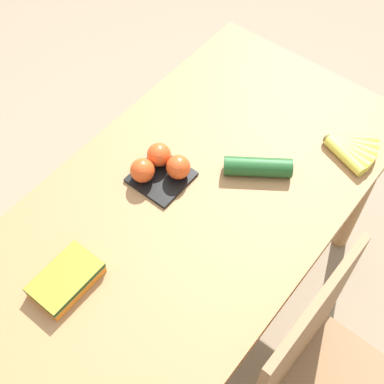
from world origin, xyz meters
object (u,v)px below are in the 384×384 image
(carrot_bag, at_px, (66,279))
(cucumber_near, at_px, (258,167))
(tomato_pack, at_px, (160,167))
(banana_bunch, at_px, (350,148))

(carrot_bag, bearing_deg, cucumber_near, 163.23)
(tomato_pack, bearing_deg, carrot_bag, 5.26)
(carrot_bag, relative_size, cucumber_near, 0.92)
(banana_bunch, height_order, tomato_pack, tomato_pack)
(banana_bunch, height_order, carrot_bag, carrot_bag)
(banana_bunch, bearing_deg, tomato_pack, -42.99)
(banana_bunch, distance_m, carrot_bag, 0.86)
(tomato_pack, relative_size, cucumber_near, 0.81)
(carrot_bag, bearing_deg, tomato_pack, -174.74)
(cucumber_near, bearing_deg, banana_bunch, 143.99)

